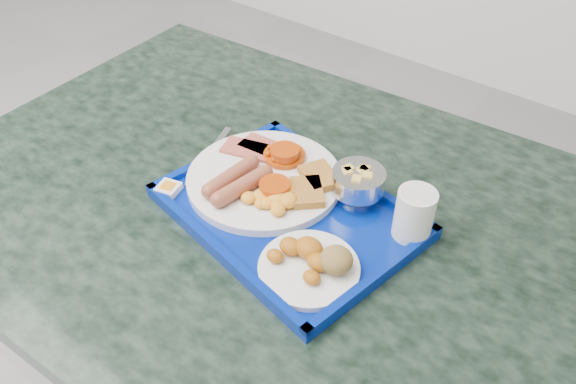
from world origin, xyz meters
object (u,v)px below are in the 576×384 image
at_px(tray, 288,213).
at_px(main_plate, 267,178).
at_px(bread_plate, 313,263).
at_px(fruit_bowl, 358,181).
at_px(juice_cup, 415,213).
at_px(table, 286,284).

xyz_separation_m(tray, main_plate, (-0.07, 0.03, 0.02)).
xyz_separation_m(bread_plate, fruit_bowl, (-0.03, 0.17, 0.02)).
relative_size(tray, fruit_bowl, 5.08).
bearing_deg(juice_cup, table, -163.91).
relative_size(table, main_plate, 4.95).
relative_size(table, bread_plate, 8.87).
distance_m(main_plate, fruit_bowl, 0.16).
bearing_deg(tray, main_plate, 156.92).
bearing_deg(tray, fruit_bowl, 51.10).
distance_m(tray, juice_cup, 0.21).
distance_m(table, fruit_bowl, 0.28).
xyz_separation_m(tray, fruit_bowl, (0.07, 0.09, 0.04)).
distance_m(bread_plate, juice_cup, 0.18).
height_order(tray, juice_cup, juice_cup).
distance_m(tray, bread_plate, 0.13).
distance_m(table, juice_cup, 0.34).
xyz_separation_m(table, fruit_bowl, (0.09, 0.07, 0.26)).
bearing_deg(main_plate, tray, -23.08).
bearing_deg(tray, table, 135.00).
relative_size(tray, bread_plate, 2.97).
bearing_deg(bread_plate, tray, 143.83).
relative_size(tray, juice_cup, 5.31).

